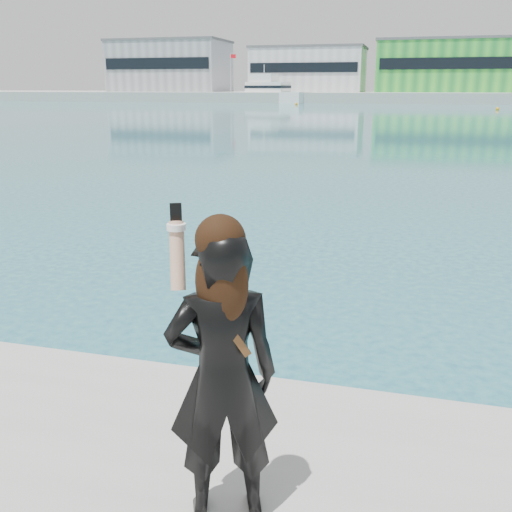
% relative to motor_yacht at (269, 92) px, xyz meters
% --- Properties ---
extents(far_quay, '(320.00, 40.00, 2.00)m').
position_rel_motor_yacht_xyz_m(far_quay, '(27.44, 16.63, -1.07)').
color(far_quay, '#9E9E99').
rests_on(far_quay, ground).
extents(warehouse_grey_left, '(26.52, 16.36, 11.50)m').
position_rel_motor_yacht_xyz_m(warehouse_grey_left, '(-27.56, 14.61, 5.69)').
color(warehouse_grey_left, gray).
rests_on(warehouse_grey_left, far_quay).
extents(warehouse_white, '(24.48, 15.35, 9.50)m').
position_rel_motor_yacht_xyz_m(warehouse_white, '(5.44, 14.61, 4.69)').
color(warehouse_white, silver).
rests_on(warehouse_white, far_quay).
extents(warehouse_green, '(30.60, 16.36, 10.50)m').
position_rel_motor_yacht_xyz_m(warehouse_green, '(35.44, 14.61, 5.19)').
color(warehouse_green, green).
rests_on(warehouse_green, far_quay).
extents(flagpole_left, '(1.28, 0.16, 8.00)m').
position_rel_motor_yacht_xyz_m(flagpole_left, '(-10.47, 7.63, 4.47)').
color(flagpole_left, silver).
rests_on(flagpole_left, far_quay).
extents(motor_yacht, '(16.33, 9.60, 7.37)m').
position_rel_motor_yacht_xyz_m(motor_yacht, '(0.00, 0.00, 0.00)').
color(motor_yacht, white).
rests_on(motor_yacht, ground).
extents(buoy_far, '(0.50, 0.50, 0.50)m').
position_rel_motor_yacht_xyz_m(buoy_far, '(8.28, -13.65, -2.07)').
color(buoy_far, '#F9A80D').
rests_on(buoy_far, ground).
extents(buoy_extra, '(0.50, 0.50, 0.50)m').
position_rel_motor_yacht_xyz_m(buoy_extra, '(39.80, -28.68, -2.07)').
color(buoy_extra, '#F9A80D').
rests_on(buoy_extra, ground).
extents(woman, '(0.72, 0.61, 1.79)m').
position_rel_motor_yacht_xyz_m(woman, '(27.60, -113.97, -0.37)').
color(woman, black).
rests_on(woman, near_quay).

